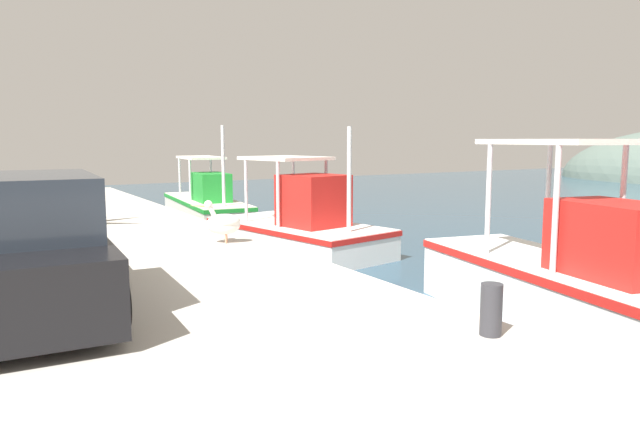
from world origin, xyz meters
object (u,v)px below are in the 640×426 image
object	(u,v)px
fishing_boat_nearest	(206,204)
parked_car	(21,249)
fishing_boat_third	(576,287)
fishing_boat_second	(300,227)
pelican	(223,222)
mooring_bollard_nearest	(491,310)

from	to	relation	value
fishing_boat_nearest	parked_car	world-z (taller)	fishing_boat_nearest
fishing_boat_third	parked_car	xyz separation A→B (m)	(-2.34, -6.75, 0.81)
fishing_boat_second	pelican	distance (m)	3.50
fishing_boat_third	fishing_boat_second	bearing A→B (deg)	-177.16
mooring_bollard_nearest	fishing_boat_third	bearing A→B (deg)	109.85
pelican	parked_car	size ratio (longest dim) A/B	0.22
fishing_boat_third	parked_car	world-z (taller)	fishing_boat_third
fishing_boat_second	parked_car	xyz separation A→B (m)	(5.01, -6.38, 0.89)
fishing_boat_nearest	pelican	distance (m)	8.97
fishing_boat_nearest	fishing_boat_third	bearing A→B (deg)	1.76
fishing_boat_third	pelican	world-z (taller)	fishing_boat_third
pelican	parked_car	world-z (taller)	parked_car
fishing_boat_nearest	mooring_bollard_nearest	xyz separation A→B (m)	(14.84, -2.37, 0.48)
fishing_boat_third	parked_car	bearing A→B (deg)	-109.12
fishing_boat_nearest	fishing_boat_third	xyz separation A→B (m)	(13.83, 0.43, 0.13)
fishing_boat_nearest	mooring_bollard_nearest	bearing A→B (deg)	-9.06
fishing_boat_third	mooring_bollard_nearest	size ratio (longest dim) A/B	10.72
fishing_boat_third	pelican	size ratio (longest dim) A/B	6.05
fishing_boat_nearest	mooring_bollard_nearest	size ratio (longest dim) A/B	11.74
fishing_boat_third	mooring_bollard_nearest	bearing A→B (deg)	-70.15
pelican	mooring_bollard_nearest	bearing A→B (deg)	3.22
fishing_boat_second	mooring_bollard_nearest	distance (m)	8.71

